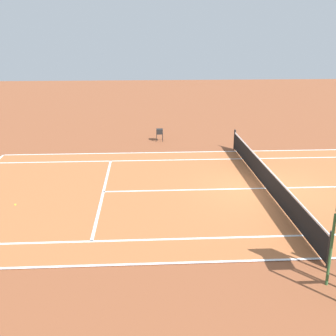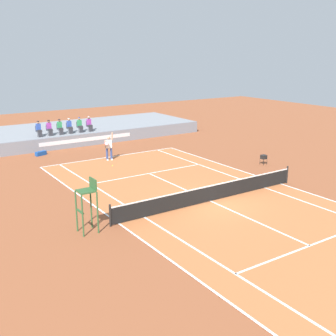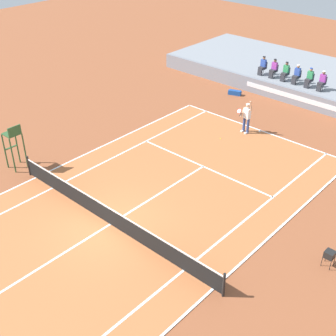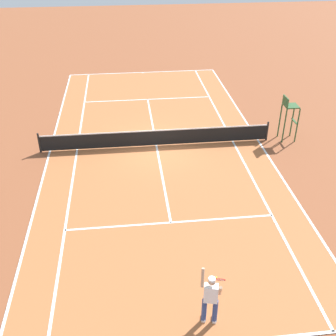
% 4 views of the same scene
% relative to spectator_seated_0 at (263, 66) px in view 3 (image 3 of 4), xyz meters
% --- Properties ---
extents(ground_plane, '(80.00, 80.00, 0.00)m').
position_rel_spectator_seated_0_xyz_m(ground_plane, '(3.68, -17.63, -1.66)').
color(ground_plane, brown).
extents(court, '(11.08, 23.88, 0.03)m').
position_rel_spectator_seated_0_xyz_m(court, '(3.68, -17.63, -1.64)').
color(court, '#B76638').
rests_on(court, ground).
extents(net, '(11.98, 0.10, 1.07)m').
position_rel_spectator_seated_0_xyz_m(net, '(3.68, -17.63, -1.13)').
color(net, black).
rests_on(net, ground).
extents(barrier_wall, '(23.49, 0.25, 1.04)m').
position_rel_spectator_seated_0_xyz_m(barrier_wall, '(3.68, -0.99, -1.13)').
color(barrier_wall, gray).
rests_on(barrier_wall, ground).
extents(bleacher_platform, '(23.49, 7.88, 1.04)m').
position_rel_spectator_seated_0_xyz_m(bleacher_platform, '(3.68, 3.07, -1.13)').
color(bleacher_platform, gray).
rests_on(bleacher_platform, ground).
extents(spectator_seated_0, '(0.44, 0.60, 1.27)m').
position_rel_spectator_seated_0_xyz_m(spectator_seated_0, '(0.00, 0.00, 0.00)').
color(spectator_seated_0, '#474C56').
rests_on(spectator_seated_0, bleacher_platform).
extents(spectator_seated_1, '(0.44, 0.60, 1.27)m').
position_rel_spectator_seated_0_xyz_m(spectator_seated_1, '(0.88, 0.00, 0.00)').
color(spectator_seated_1, '#474C56').
rests_on(spectator_seated_1, bleacher_platform).
extents(spectator_seated_2, '(0.44, 0.60, 1.27)m').
position_rel_spectator_seated_0_xyz_m(spectator_seated_2, '(1.78, 0.00, 0.00)').
color(spectator_seated_2, '#474C56').
rests_on(spectator_seated_2, bleacher_platform).
extents(spectator_seated_3, '(0.44, 0.60, 1.27)m').
position_rel_spectator_seated_0_xyz_m(spectator_seated_3, '(2.62, 0.00, 0.00)').
color(spectator_seated_3, '#474C56').
rests_on(spectator_seated_3, bleacher_platform).
extents(spectator_seated_4, '(0.44, 0.60, 1.27)m').
position_rel_spectator_seated_0_xyz_m(spectator_seated_4, '(3.54, 0.00, 0.00)').
color(spectator_seated_4, '#474C56').
rests_on(spectator_seated_4, bleacher_platform).
extents(spectator_seated_5, '(0.44, 0.60, 1.27)m').
position_rel_spectator_seated_0_xyz_m(spectator_seated_5, '(4.43, 0.00, 0.00)').
color(spectator_seated_5, '#474C56').
rests_on(spectator_seated_5, bleacher_platform).
extents(tennis_player, '(0.82, 0.61, 2.08)m').
position_rel_spectator_seated_0_xyz_m(tennis_player, '(3.10, -6.53, -0.66)').
color(tennis_player, navy).
rests_on(tennis_player, ground).
extents(tennis_ball, '(0.07, 0.07, 0.07)m').
position_rel_spectator_seated_0_xyz_m(tennis_ball, '(2.53, -8.18, -1.62)').
color(tennis_ball, '#D1E533').
rests_on(tennis_ball, ground).
extents(umpire_chair, '(0.77, 0.77, 2.44)m').
position_rel_spectator_seated_0_xyz_m(umpire_chair, '(-3.30, -17.63, -0.10)').
color(umpire_chair, '#2D562D').
rests_on(umpire_chair, ground).
extents(equipment_bag, '(0.96, 0.61, 0.32)m').
position_rel_spectator_seated_0_xyz_m(equipment_bag, '(-0.66, -2.23, -1.50)').
color(equipment_bag, '#194799').
rests_on(equipment_bag, ground).
extents(ball_hopper, '(0.36, 0.36, 0.70)m').
position_rel_spectator_seated_0_xyz_m(ball_hopper, '(11.66, -13.74, -1.08)').
color(ball_hopper, black).
rests_on(ball_hopper, ground).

